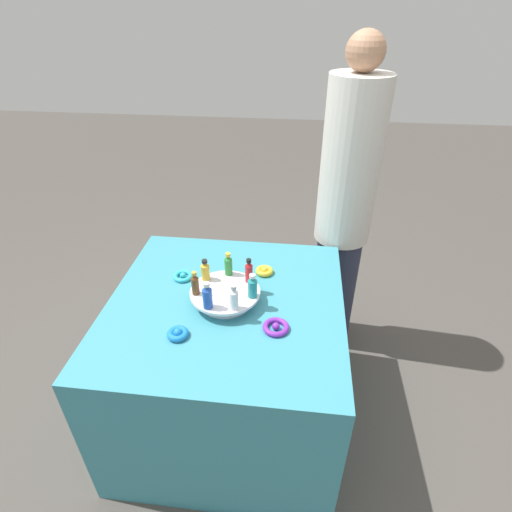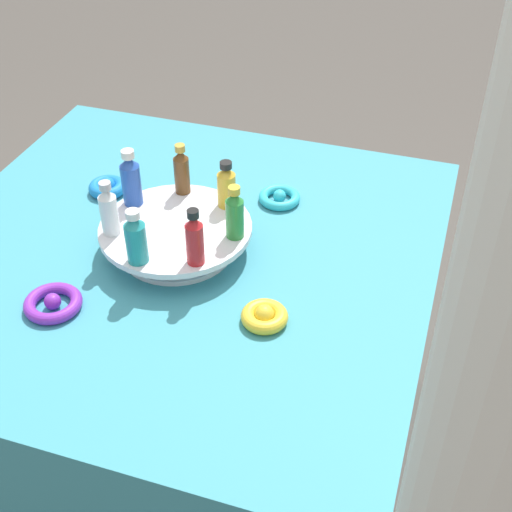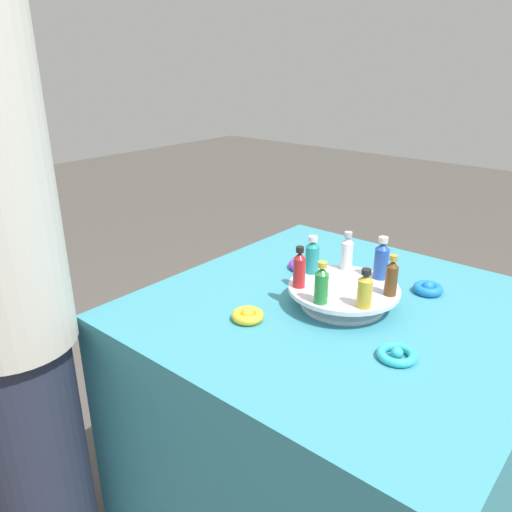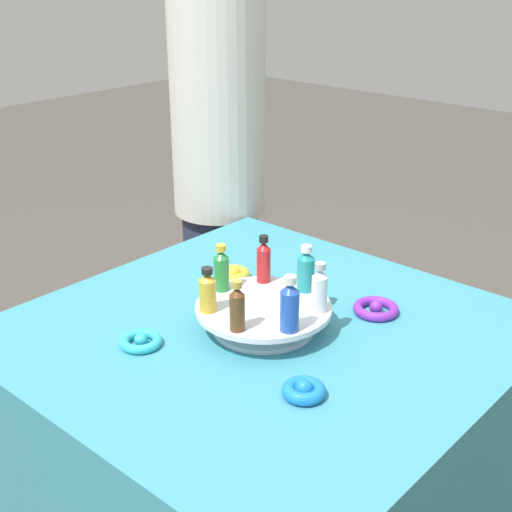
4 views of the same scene
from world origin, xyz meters
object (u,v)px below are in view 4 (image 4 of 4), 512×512
Objects in this scene: bottle_clear at (320,289)px; bottle_gold at (208,291)px; ribbon_bow_blue at (304,390)px; bottle_blue at (290,306)px; bottle_green at (221,269)px; ribbon_bow_teal at (141,341)px; ribbon_bow_gold at (234,274)px; ribbon_bow_purple at (376,309)px; display_stand at (263,315)px; bottle_red at (264,261)px; bottle_brown at (237,308)px; bottle_teal at (306,270)px; person_figure at (219,166)px.

bottle_gold is at bearing -48.92° from bottle_clear.
bottle_blue is at bearing -129.99° from ribbon_bow_blue.
bottle_clear is at bearing -149.26° from ribbon_bow_blue.
ribbon_bow_teal is at bearing -6.07° from bottle_green.
ribbon_bow_blue is at bearing 30.74° from bottle_clear.
bottle_gold is at bearing 32.66° from ribbon_bow_gold.
ribbon_bow_teal is 0.38m from ribbon_bow_gold.
ribbon_bow_blue is 0.38m from ribbon_bow_purple.
bottle_clear is 1.08× the size of ribbon_bow_purple.
bottle_red is at bearing -138.92° from display_stand.
bottle_red reaches higher than ribbon_bow_teal.
ribbon_bow_teal is at bearing -55.03° from bottle_blue.
ribbon_bow_blue is 1.00× the size of ribbon_bow_gold.
bottle_blue reaches higher than bottle_red.
bottle_brown is 0.23m from ribbon_bow_teal.
ribbon_bow_gold is at bearing -147.34° from bottle_gold.
ribbon_bow_teal is (0.35, -0.17, -0.10)m from bottle_teal.
bottle_teal is at bearing 131.08° from bottle_green.
bottle_teal and bottle_brown have the same top height.
ribbon_bow_purple is (-0.11, 0.12, -0.10)m from bottle_teal.
bottle_blue is 0.18m from ribbon_bow_blue.
ribbon_bow_purple is (-0.23, 0.27, -0.10)m from bottle_green.
bottle_brown is 1.31× the size of ribbon_bow_gold.
bottle_blue reaches higher than ribbon_bow_teal.
bottle_brown is 0.37m from ribbon_bow_purple.
bottle_teal is 0.24m from bottle_gold.
display_stand is 0.14m from bottle_brown.
ribbon_bow_blue is at bearing 57.48° from display_stand.
ribbon_bow_purple is at bearing 131.14° from bottle_green.
bottle_green reaches higher than bottle_teal.
bottle_clear is at bearing 138.50° from ribbon_bow_teal.
bottle_red is 0.18m from ribbon_bow_gold.
display_stand is at bearing -122.52° from ribbon_bow_blue.
bottle_brown is at bearing -48.92° from bottle_blue.
ribbon_bow_gold reaches higher than ribbon_bow_purple.
bottle_green is 0.19m from bottle_brown.
bottle_blue is 1.10× the size of bottle_brown.
bottle_blue is 0.11m from bottle_brown.
display_stand is 0.14m from bottle_teal.
display_stand is 3.31× the size of ribbon_bow_teal.
bottle_gold is at bearing -8.14° from person_figure.
bottle_clear is (-0.11, -0.00, -0.00)m from bottle_blue.
bottle_blue is 1.44× the size of ribbon_bow_blue.
ribbon_bow_teal is 1.08× the size of ribbon_bow_blue.
display_stand is at bearing 92.50° from bottle_green.
bottle_green is at bearing -87.50° from display_stand.
bottle_teal is 0.40m from ribbon_bow_teal.
ribbon_bow_blue is (0.20, 0.12, -0.10)m from bottle_clear.
bottle_blue is 0.33m from ribbon_bow_teal.
bottle_clear is 1.13× the size of bottle_gold.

